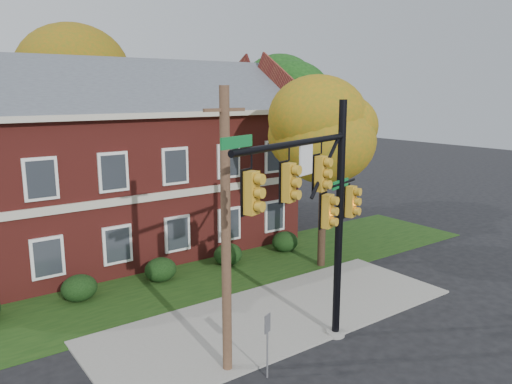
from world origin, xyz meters
TOP-DOWN VIEW (x-y plane):
  - ground at (0.00, 0.00)m, footprint 120.00×120.00m
  - sidewalk at (0.00, 1.00)m, footprint 14.00×5.00m
  - grass_strip at (0.00, 6.00)m, footprint 30.00×6.00m
  - apartment_building at (-2.00, 11.95)m, footprint 18.80×8.80m
  - hedge_left at (-5.50, 6.70)m, footprint 1.40×1.26m
  - hedge_center at (-2.00, 6.70)m, footprint 1.40×1.26m
  - hedge_right at (1.50, 6.70)m, footprint 1.40×1.26m
  - hedge_far_right at (5.00, 6.70)m, footprint 1.40×1.26m
  - tree_near_right at (5.22, 3.87)m, footprint 4.50×4.25m
  - tree_right_rear at (9.31, 12.81)m, footprint 6.30×5.95m
  - tree_far_rear at (-0.66, 19.79)m, footprint 6.84×6.46m
  - traffic_signal at (-0.75, -1.80)m, footprint 6.76×2.42m
  - utility_pole at (-3.53, -1.00)m, footprint 1.29×0.28m
  - sign_post at (-2.82, -2.00)m, footprint 0.28×0.14m

SIDE VIEW (x-z plane):
  - ground at x=0.00m, z-range 0.00..0.00m
  - grass_strip at x=0.00m, z-range 0.00..0.04m
  - sidewalk at x=0.00m, z-range 0.00..0.08m
  - hedge_left at x=-5.50m, z-range 0.00..1.05m
  - hedge_center at x=-2.00m, z-range 0.00..1.05m
  - hedge_right at x=1.50m, z-range 0.00..1.05m
  - hedge_far_right at x=5.00m, z-range 0.00..1.05m
  - sign_post at x=-2.82m, z-range 0.35..2.32m
  - utility_pole at x=-3.53m, z-range 0.06..8.35m
  - traffic_signal at x=-0.75m, z-range 0.95..8.84m
  - apartment_building at x=-2.00m, z-range 0.12..9.86m
  - tree_near_right at x=5.22m, z-range 2.38..10.96m
  - tree_right_rear at x=9.31m, z-range 2.81..13.43m
  - tree_far_rear at x=-0.66m, z-range 3.08..14.60m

